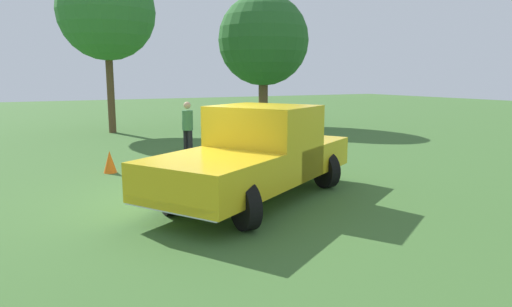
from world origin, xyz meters
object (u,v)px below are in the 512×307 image
Objects in this scene: pickup_truck at (259,151)px; person_bystander at (188,126)px; tree_side at (106,12)px; tree_back_right at (263,40)px; traffic_cone at (110,162)px.

person_bystander is (5.09, -0.33, -0.01)m from pickup_truck.
tree_side reaches higher than person_bystander.
pickup_truck is at bearing 150.91° from tree_back_right.
person_bystander is 9.53m from tree_back_right.
tree_back_right is at bearing -47.66° from traffic_cone.
tree_side is at bearing 86.22° from tree_back_right.
pickup_truck is at bearing -177.36° from tree_side.
person_bystander is 0.23× the size of tree_side.
tree_back_right reaches higher than traffic_cone.
tree_back_right is at bearing -149.84° from pickup_truck.
pickup_truck is 0.84× the size of tree_back_right.
tree_back_right is (6.57, -6.16, 3.13)m from person_bystander.
pickup_truck is 9.51× the size of traffic_cone.
tree_side is (0.47, 7.05, 0.90)m from tree_back_right.
pickup_truck reaches higher than person_bystander.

